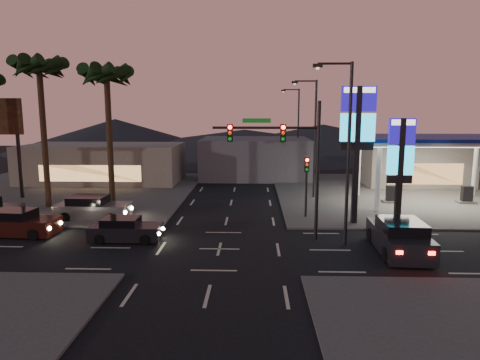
{
  "coord_description": "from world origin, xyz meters",
  "views": [
    {
      "loc": [
        1.87,
        -22.33,
        7.4
      ],
      "look_at": [
        0.96,
        5.1,
        3.0
      ],
      "focal_mm": 32.0,
      "sensor_mm": 36.0,
      "label": 1
    }
  ],
  "objects_px": {
    "pylon_sign_tall": "(358,127)",
    "suv_station": "(399,237)",
    "traffic_signal_mast": "(287,150)",
    "car_lane_a_mid": "(17,223)",
    "car_lane_b_front": "(92,209)",
    "pylon_sign_short": "(401,156)",
    "gas_station": "(433,141)",
    "car_lane_a_front": "(125,230)"
  },
  "relations": [
    {
      "from": "gas_station",
      "to": "traffic_signal_mast",
      "type": "relative_size",
      "value": 1.53
    },
    {
      "from": "car_lane_a_mid",
      "to": "gas_station",
      "type": "bearing_deg",
      "value": 18.85
    },
    {
      "from": "pylon_sign_tall",
      "to": "pylon_sign_short",
      "type": "xyz_separation_m",
      "value": [
        2.5,
        -1.0,
        -1.74
      ]
    },
    {
      "from": "car_lane_a_mid",
      "to": "car_lane_b_front",
      "type": "xyz_separation_m",
      "value": [
        3.12,
        3.87,
        0.04
      ]
    },
    {
      "from": "pylon_sign_short",
      "to": "car_lane_a_mid",
      "type": "bearing_deg",
      "value": -174.62
    },
    {
      "from": "pylon_sign_short",
      "to": "car_lane_a_front",
      "type": "height_order",
      "value": "pylon_sign_short"
    },
    {
      "from": "traffic_signal_mast",
      "to": "car_lane_b_front",
      "type": "bearing_deg",
      "value": 162.25
    },
    {
      "from": "car_lane_a_front",
      "to": "car_lane_a_mid",
      "type": "relative_size",
      "value": 0.86
    },
    {
      "from": "pylon_sign_short",
      "to": "gas_station",
      "type": "bearing_deg",
      "value": 56.31
    },
    {
      "from": "pylon_sign_tall",
      "to": "car_lane_b_front",
      "type": "xyz_separation_m",
      "value": [
        -17.8,
        0.67,
        -5.63
      ]
    },
    {
      "from": "gas_station",
      "to": "car_lane_b_front",
      "type": "relative_size",
      "value": 2.38
    },
    {
      "from": "gas_station",
      "to": "car_lane_a_front",
      "type": "distance_m",
      "value": 24.46
    },
    {
      "from": "car_lane_a_front",
      "to": "car_lane_b_front",
      "type": "relative_size",
      "value": 0.82
    },
    {
      "from": "car_lane_a_mid",
      "to": "suv_station",
      "type": "distance_m",
      "value": 22.14
    },
    {
      "from": "car_lane_a_front",
      "to": "car_lane_a_mid",
      "type": "height_order",
      "value": "car_lane_a_mid"
    },
    {
      "from": "pylon_sign_tall",
      "to": "car_lane_b_front",
      "type": "height_order",
      "value": "pylon_sign_tall"
    },
    {
      "from": "pylon_sign_tall",
      "to": "car_lane_a_front",
      "type": "distance_m",
      "value": 15.77
    },
    {
      "from": "gas_station",
      "to": "traffic_signal_mast",
      "type": "distance_m",
      "value": 15.82
    },
    {
      "from": "gas_station",
      "to": "pylon_sign_tall",
      "type": "relative_size",
      "value": 1.36
    },
    {
      "from": "suv_station",
      "to": "car_lane_b_front",
      "type": "bearing_deg",
      "value": 161.26
    },
    {
      "from": "gas_station",
      "to": "traffic_signal_mast",
      "type": "height_order",
      "value": "traffic_signal_mast"
    },
    {
      "from": "pylon_sign_short",
      "to": "pylon_sign_tall",
      "type": "bearing_deg",
      "value": 158.2
    },
    {
      "from": "pylon_sign_tall",
      "to": "pylon_sign_short",
      "type": "distance_m",
      "value": 3.2
    },
    {
      "from": "traffic_signal_mast",
      "to": "car_lane_b_front",
      "type": "distance_m",
      "value": 14.42
    },
    {
      "from": "car_lane_b_front",
      "to": "suv_station",
      "type": "distance_m",
      "value": 19.93
    },
    {
      "from": "pylon_sign_tall",
      "to": "car_lane_a_mid",
      "type": "relative_size",
      "value": 1.85
    },
    {
      "from": "car_lane_a_mid",
      "to": "car_lane_b_front",
      "type": "bearing_deg",
      "value": 51.13
    },
    {
      "from": "car_lane_a_mid",
      "to": "car_lane_a_front",
      "type": "bearing_deg",
      "value": -7.37
    },
    {
      "from": "car_lane_a_mid",
      "to": "suv_station",
      "type": "bearing_deg",
      "value": -6.56
    },
    {
      "from": "gas_station",
      "to": "suv_station",
      "type": "bearing_deg",
      "value": -117.72
    },
    {
      "from": "pylon_sign_tall",
      "to": "car_lane_a_mid",
      "type": "bearing_deg",
      "value": -171.29
    },
    {
      "from": "pylon_sign_tall",
      "to": "gas_station",
      "type": "bearing_deg",
      "value": 40.91
    },
    {
      "from": "gas_station",
      "to": "car_lane_b_front",
      "type": "distance_m",
      "value": 26.32
    },
    {
      "from": "pylon_sign_tall",
      "to": "suv_station",
      "type": "relative_size",
      "value": 1.63
    },
    {
      "from": "traffic_signal_mast",
      "to": "car_lane_a_mid",
      "type": "bearing_deg",
      "value": 178.92
    },
    {
      "from": "gas_station",
      "to": "pylon_sign_short",
      "type": "xyz_separation_m",
      "value": [
        -5.0,
        -7.5,
        -0.42
      ]
    },
    {
      "from": "traffic_signal_mast",
      "to": "pylon_sign_short",
      "type": "bearing_deg",
      "value": 19.13
    },
    {
      "from": "pylon_sign_tall",
      "to": "traffic_signal_mast",
      "type": "distance_m",
      "value": 6.02
    },
    {
      "from": "pylon_sign_short",
      "to": "car_lane_a_mid",
      "type": "distance_m",
      "value": 23.86
    },
    {
      "from": "pylon_sign_short",
      "to": "car_lane_a_front",
      "type": "xyz_separation_m",
      "value": [
        -16.59,
        -3.09,
        -4.02
      ]
    },
    {
      "from": "pylon_sign_tall",
      "to": "pylon_sign_short",
      "type": "bearing_deg",
      "value": -21.8
    },
    {
      "from": "traffic_signal_mast",
      "to": "suv_station",
      "type": "xyz_separation_m",
      "value": [
        5.81,
        -2.22,
        -4.39
      ]
    }
  ]
}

